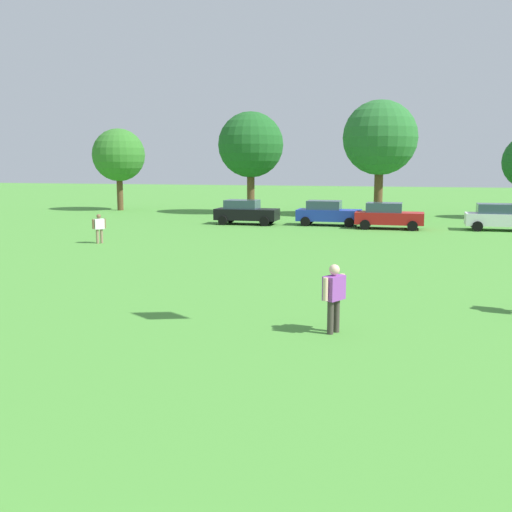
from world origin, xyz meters
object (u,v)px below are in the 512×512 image
Objects in this scene: parked_car_blue_1 at (328,213)px; tree_left at (251,145)px; tree_far_left at (119,155)px; parked_car_black_0 at (246,212)px; parked_car_red_2 at (388,216)px; parked_car_white_3 at (500,217)px; tree_center at (380,138)px; bystander_midfield at (99,226)px; adult_bystander at (334,293)px.

tree_left is at bearing 133.58° from parked_car_blue_1.
parked_car_black_0 is at bearing -32.94° from tree_far_left.
parked_car_red_2 is 6.87m from parked_car_white_3.
parked_car_black_0 is 16.48m from parked_car_white_3.
tree_center is (-8.02, 8.43, 5.27)m from parked_car_white_3.
bystander_midfield is 0.17× the size of tree_center.
tree_center reaches higher than parked_car_black_0.
parked_car_red_2 is (4.06, -1.19, 0.00)m from parked_car_blue_1.
tree_far_left is (-14.29, 9.26, 4.02)m from parked_car_black_0.
parked_car_blue_1 is at bearing 163.65° from parked_car_red_2.
adult_bystander reaches higher than parked_car_red_2.
tree_center reaches higher than parked_car_red_2.
parked_car_black_0 is 0.47× the size of tree_center.
tree_far_left reaches higher than bystander_midfield.
adult_bystander is 26.50m from parked_car_blue_1.
bystander_midfield is at bearing 74.17° from adult_bystander.
tree_left is at bearing 32.83° from bystander_midfield.
bystander_midfield is 0.36× the size of parked_car_blue_1.
parked_car_white_3 is 0.51× the size of tree_left.
tree_left is (-11.44, 34.19, 4.63)m from adult_bystander.
adult_bystander is 0.41× the size of parked_car_white_3.
bystander_midfield is at bearing -130.08° from parked_car_blue_1.
bystander_midfield is 18.21m from parked_car_red_2.
parked_car_blue_1 is 12.01m from tree_left.
parked_car_black_0 is (-9.44, 25.51, -0.18)m from adult_bystander.
parked_car_blue_1 is 10.01m from tree_center.
parked_car_blue_1 is (-3.85, 26.22, -0.18)m from adult_bystander.
tree_center is at bearing 30.20° from adult_bystander.
tree_left is (-7.59, 7.97, 4.80)m from parked_car_blue_1.
tree_far_left reaches higher than adult_bystander.
parked_car_red_2 is at bearing -22.13° from tree_far_left.
parked_car_black_0 is 17.49m from tree_far_left.
adult_bystander is 0.21× the size of tree_left.
adult_bystander is 0.41× the size of parked_car_blue_1.
parked_car_blue_1 and parked_car_white_3 have the same top height.
parked_car_white_3 is (7.04, 25.81, -0.18)m from adult_bystander.
tree_center reaches higher than parked_car_blue_1.
adult_bystander is 36.35m from tree_left.
tree_left is (-2.00, 8.68, 4.80)m from parked_car_black_0.
tree_center is (22.74, -0.53, 1.25)m from tree_far_left.
parked_car_white_3 is at bearing 13.30° from adult_bystander.
bystander_midfield is 23.27m from tree_far_left.
tree_center reaches higher than adult_bystander.
tree_center is at bearing 45.93° from parked_car_black_0.
tree_far_left is at bearing 62.86° from adult_bystander.
parked_car_red_2 is 0.51× the size of tree_left.
parked_car_black_0 is 1.00× the size of parked_car_red_2.
adult_bystander is at bearing -69.69° from parked_car_black_0.
parked_car_red_2 is (14.42, 11.13, -0.07)m from bystander_midfield.
parked_car_blue_1 is 1.00× the size of parked_car_red_2.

